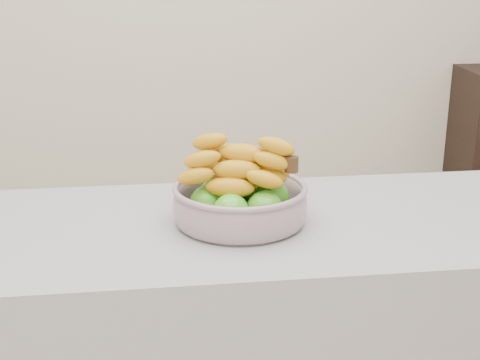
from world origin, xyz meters
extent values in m
cylinder|color=#A7B9C9|center=(0.02, 0.05, 0.91)|extent=(0.26, 0.26, 0.01)
torus|color=#A7B9C9|center=(0.02, 0.05, 0.98)|extent=(0.30, 0.30, 0.01)
sphere|color=#369619|center=(-0.01, -0.02, 0.95)|extent=(0.08, 0.08, 0.08)
sphere|color=#369619|center=(0.07, -0.01, 0.95)|extent=(0.08, 0.08, 0.08)
sphere|color=#369619|center=(0.09, 0.06, 0.95)|extent=(0.08, 0.08, 0.08)
sphere|color=#369619|center=(0.05, 0.12, 0.95)|extent=(0.08, 0.08, 0.08)
sphere|color=#369619|center=(-0.03, 0.11, 0.95)|extent=(0.08, 0.08, 0.08)
sphere|color=#369619|center=(-0.06, 0.04, 0.95)|extent=(0.08, 0.08, 0.08)
ellipsoid|color=gold|center=(-0.01, 0.01, 1.00)|extent=(0.20, 0.09, 0.04)
ellipsoid|color=gold|center=(0.01, 0.06, 1.00)|extent=(0.19, 0.11, 0.04)
ellipsoid|color=gold|center=(0.03, 0.10, 1.00)|extent=(0.19, 0.13, 0.04)
ellipsoid|color=gold|center=(0.01, 0.03, 1.03)|extent=(0.20, 0.08, 0.04)
ellipsoid|color=gold|center=(0.03, 0.08, 1.03)|extent=(0.18, 0.14, 0.04)
ellipsoid|color=gold|center=(0.02, 0.05, 1.06)|extent=(0.19, 0.11, 0.04)
cylinder|color=#3B2513|center=(0.13, 0.01, 1.05)|extent=(0.03, 0.03, 0.03)
camera|label=1|loc=(-0.16, -1.34, 1.46)|focal=50.00mm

